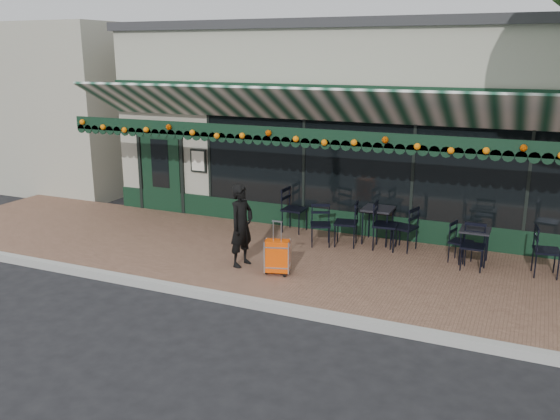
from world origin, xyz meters
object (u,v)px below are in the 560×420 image
at_px(chair_a_left, 404,228).
at_px(woman, 242,226).
at_px(chair_a_front, 473,247).
at_px(cafe_table_b, 378,211).
at_px(chair_solo, 294,210).
at_px(chair_a_extra, 547,251).
at_px(chair_b_front, 321,225).
at_px(cafe_table_a, 475,233).
at_px(chair_b_left, 346,223).
at_px(chair_b_right, 385,225).
at_px(chair_a_right, 461,242).
at_px(suitcase, 277,257).

bearing_deg(chair_a_left, woman, -34.96).
distance_m(chair_a_left, chair_a_front, 1.51).
distance_m(cafe_table_b, chair_solo, 1.90).
relative_size(chair_a_extra, chair_b_front, 1.07).
relative_size(cafe_table_a, chair_a_left, 0.73).
bearing_deg(chair_b_left, chair_b_right, 87.84).
bearing_deg(woman, cafe_table_a, -52.99).
distance_m(woman, chair_b_left, 2.39).
height_order(chair_b_front, chair_solo, chair_solo).
bearing_deg(chair_solo, chair_b_left, -107.93).
xyz_separation_m(chair_b_front, chair_solo, (-0.87, 0.69, 0.07)).
xyz_separation_m(chair_b_left, chair_b_front, (-0.48, -0.20, -0.05)).
bearing_deg(woman, chair_b_left, -24.78).
xyz_separation_m(chair_a_front, chair_b_right, (-1.75, 0.50, 0.06)).
bearing_deg(chair_a_front, cafe_table_b, 156.94).
distance_m(chair_a_left, chair_a_right, 1.19).
xyz_separation_m(suitcase, chair_a_extra, (4.39, 1.86, 0.12)).
bearing_deg(chair_b_right, woman, 127.55).
height_order(woman, chair_b_left, woman).
distance_m(woman, suitcase, 0.92).
bearing_deg(chair_a_front, chair_solo, 167.01).
height_order(woman, chair_a_right, woman).
height_order(suitcase, chair_solo, same).
distance_m(chair_b_left, chair_b_right, 0.80).
bearing_deg(suitcase, cafe_table_b, 48.72).
xyz_separation_m(cafe_table_a, chair_a_extra, (1.24, -0.17, -0.14)).
height_order(chair_a_right, chair_b_front, chair_b_front).
relative_size(cafe_table_a, chair_b_front, 0.78).
bearing_deg(chair_b_front, chair_a_front, -25.18).
height_order(cafe_table_b, chair_a_left, chair_a_left).
relative_size(chair_b_right, chair_b_front, 1.15).
bearing_deg(chair_a_front, chair_b_left, 171.01).
bearing_deg(suitcase, chair_b_right, 40.61).
distance_m(cafe_table_a, chair_a_front, 0.39).
relative_size(woman, chair_a_front, 1.81).
bearing_deg(chair_solo, chair_a_extra, -95.81).
height_order(woman, suitcase, woman).
distance_m(woman, chair_a_right, 4.14).
bearing_deg(chair_b_right, cafe_table_b, 30.83).
xyz_separation_m(chair_a_right, chair_solo, (-3.64, 0.59, 0.10)).
height_order(woman, chair_b_right, woman).
bearing_deg(cafe_table_a, cafe_table_b, 166.07).
distance_m(chair_a_right, chair_b_left, 2.30).
xyz_separation_m(cafe_table_a, chair_a_right, (-0.23, -0.06, -0.20)).
height_order(cafe_table_a, chair_b_left, chair_b_left).
xyz_separation_m(suitcase, cafe_table_a, (3.15, 2.03, 0.27)).
relative_size(chair_a_left, chair_a_extra, 1.00).
xyz_separation_m(chair_a_right, chair_b_left, (-2.30, 0.11, 0.08)).
bearing_deg(chair_a_extra, chair_b_right, 75.45).
bearing_deg(suitcase, chair_a_extra, 6.49).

